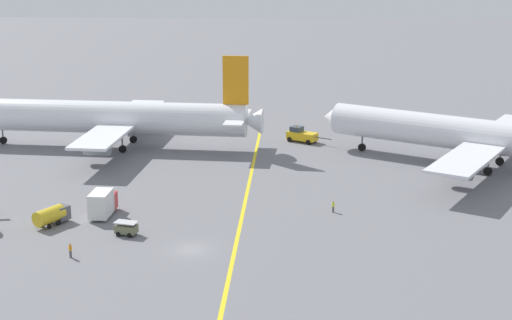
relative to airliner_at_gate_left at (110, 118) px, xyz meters
name	(u,v)px	position (x,y,z in m)	size (l,w,h in m)	color
ground_plane	(191,250)	(21.55, -46.34, -5.32)	(600.00, 600.00, 0.00)	slate
taxiway_stripe	(241,221)	(26.46, -36.34, -5.32)	(0.50, 120.00, 0.01)	yellow
airliner_at_gate_left	(110,118)	(0.00, 0.00, 0.00)	(54.55, 38.53, 16.53)	white
airliner_being_pushed	(478,136)	(61.60, -8.32, -0.15)	(49.80, 41.27, 16.83)	silver
pushback_tug	(302,135)	(33.40, 6.45, -4.04)	(8.18, 5.32, 3.03)	gold
gse_fuel_bowser_stubby	(52,215)	(2.71, -39.40, -3.99)	(3.96, 5.21, 2.40)	gold
gse_catering_truck_tall	(103,203)	(8.18, -35.54, -3.56)	(2.51, 5.88, 3.50)	red
gse_baggage_cart_near_cluster	(126,228)	(12.91, -42.24, -4.46)	(2.99, 2.10, 1.71)	#666B4C
ground_crew_wing_walker_right	(333,206)	(38.39, -31.80, -4.51)	(0.36, 0.36, 1.57)	#4C4C51
ground_crew_ramp_agent_by_cones	(70,250)	(8.28, -49.75, -4.42)	(0.38, 0.45, 1.73)	#4C4C51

